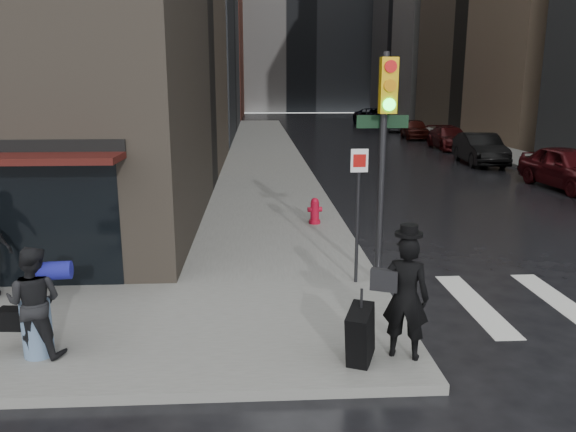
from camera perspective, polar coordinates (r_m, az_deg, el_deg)
name	(u,v)px	position (r m, az deg, el deg)	size (l,w,h in m)	color
ground	(285,332)	(9.23, -0.26, -11.74)	(140.00, 140.00, 0.00)	black
sidewalk_left	(263,147)	(35.56, -2.56, 7.06)	(4.00, 50.00, 0.15)	slate
sidewalk_right	(473,145)	(38.19, 18.30, 6.83)	(3.00, 50.00, 0.15)	slate
bldg_left_far	(147,4)	(72.05, -14.15, 20.12)	(22.00, 20.00, 26.00)	#572E1D
bldg_right_far	(486,7)	(71.94, 19.47, 19.39)	(22.00, 20.00, 25.00)	slate
man_overcoat	(396,303)	(7.94, 10.95, -8.66)	(1.30, 0.87, 1.95)	black
man_jeans	(34,302)	(8.64, -24.40, -7.93)	(1.13, 0.67, 1.60)	black
traffic_light	(382,138)	(10.46, 9.55, 7.78)	(1.08, 0.48, 4.32)	black
fire_hydrant	(315,212)	(15.45, 2.73, 0.41)	(0.41, 0.32, 0.72)	#A70A22
parked_car_1	(569,168)	(23.87, 26.67, 4.40)	(1.91, 4.75, 1.62)	#440D11
parked_car_2	(480,149)	(29.62, 18.94, 6.46)	(1.62, 4.65, 1.53)	black
parked_car_3	(450,138)	(36.23, 16.09, 7.63)	(1.90, 4.68, 1.36)	#3A0B0D
parked_car_4	(415,129)	(42.60, 12.76, 8.63)	(1.69, 4.19, 1.43)	#3D100C
parked_car_5	(394,123)	(49.18, 10.70, 9.25)	(1.41, 4.04, 1.33)	#505055
parked_car_6	(373,117)	(55.70, 8.64, 9.92)	(2.72, 5.90, 1.64)	black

